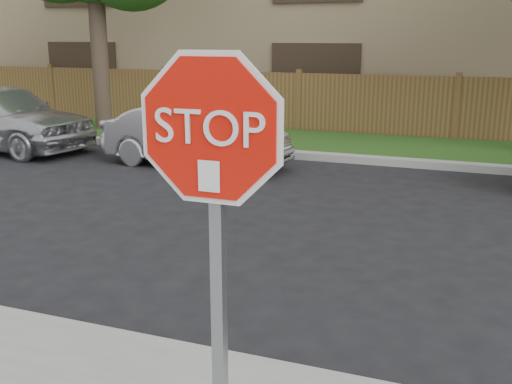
% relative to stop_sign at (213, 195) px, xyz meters
% --- Properties ---
extents(far_curb, '(70.00, 0.30, 0.15)m').
position_rel_stop_sign_xyz_m(far_curb, '(0.58, 9.63, -1.75)').
color(far_curb, gray).
rests_on(far_curb, ground).
extents(grass_strip, '(70.00, 3.00, 0.12)m').
position_rel_stop_sign_xyz_m(grass_strip, '(0.58, 11.28, -1.77)').
color(grass_strip, '#1E4714').
rests_on(grass_strip, ground).
extents(fence, '(70.00, 0.12, 1.60)m').
position_rel_stop_sign_xyz_m(fence, '(0.58, 12.88, -1.03)').
color(fence, brown).
rests_on(fence, ground).
extents(apartment_building, '(35.20, 9.20, 7.20)m').
position_rel_stop_sign_xyz_m(apartment_building, '(0.58, 18.48, 1.70)').
color(apartment_building, '#98855E').
rests_on(apartment_building, ground).
extents(stop_sign, '(1.01, 0.13, 2.55)m').
position_rel_stop_sign_xyz_m(stop_sign, '(0.00, 0.00, 0.00)').
color(stop_sign, gray).
rests_on(stop_sign, sidewalk_near).
extents(sedan_far_left, '(4.72, 2.33, 1.55)m').
position_rel_stop_sign_xyz_m(sedan_far_left, '(-9.10, 8.19, -1.06)').
color(sedan_far_left, silver).
rests_on(sedan_far_left, ground).
extents(sedan_left, '(3.90, 1.68, 1.25)m').
position_rel_stop_sign_xyz_m(sedan_left, '(-4.15, 8.14, -1.20)').
color(sedan_left, '#AFAFB3').
rests_on(sedan_left, ground).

